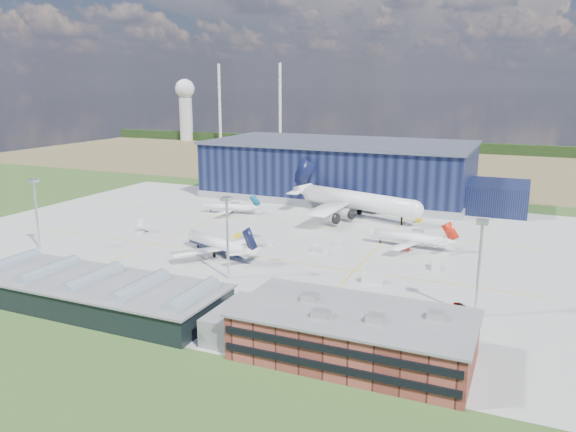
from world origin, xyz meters
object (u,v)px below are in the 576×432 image
at_px(airliner_red, 408,233).
at_px(gse_van_a, 320,250).
at_px(gse_cart_a, 270,244).
at_px(airliner_widebody, 358,191).
at_px(gse_tug_c, 419,221).
at_px(airliner_navy, 218,237).
at_px(gse_van_b, 435,265).
at_px(airliner_regional, 229,204).
at_px(gse_tug_b, 275,285).
at_px(gse_van_c, 373,278).
at_px(light_mast_center, 227,224).
at_px(light_mast_east, 480,253).
at_px(gse_cart_b, 339,244).
at_px(gse_tug_a, 238,236).
at_px(ops_building, 353,334).
at_px(hangar, 345,172).
at_px(car_b, 253,309).
at_px(airstair, 144,228).
at_px(light_mast_west, 35,203).
at_px(car_a, 460,305).

distance_m(airliner_red, gse_van_a, 30.26).
bearing_deg(gse_cart_a, airliner_widebody, 69.84).
xyz_separation_m(airliner_widebody, gse_tug_c, (24.42, 1.27, -9.90)).
bearing_deg(airliner_navy, gse_van_b, -146.83).
bearing_deg(airliner_regional, gse_tug_b, 114.29).
xyz_separation_m(airliner_regional, gse_van_c, (76.84, -57.51, -2.83)).
distance_m(light_mast_center, gse_tug_b, 20.93).
height_order(light_mast_east, gse_cart_b, light_mast_east).
height_order(gse_tug_a, gse_cart_b, gse_cart_b).
xyz_separation_m(ops_building, airliner_navy, (-58.91, 48.00, 0.87)).
bearing_deg(light_mast_east, hangar, 120.05).
xyz_separation_m(hangar, gse_tug_b, (21.95, -126.01, -10.97)).
distance_m(ops_building, airliner_navy, 75.99).
bearing_deg(gse_van_c, car_b, 139.31).
distance_m(light_mast_east, airliner_navy, 81.51).
relative_size(gse_van_a, gse_van_b, 1.07).
xyz_separation_m(hangar, airliner_regional, (-32.35, -54.80, -7.45)).
distance_m(light_mast_center, airstair, 62.44).
xyz_separation_m(hangar, light_mast_west, (-62.81, -124.80, 3.82)).
bearing_deg(airstair, airliner_red, 14.24).
bearing_deg(gse_tug_b, hangar, 117.62).
bearing_deg(gse_cart_a, gse_tug_b, -66.63).
bearing_deg(ops_building, light_mast_east, 56.32).
xyz_separation_m(gse_van_c, car_b, (-20.58, -30.49, -0.71)).
distance_m(gse_tug_a, car_a, 85.81).
bearing_deg(gse_van_c, airliner_red, -9.05).
xyz_separation_m(gse_van_a, car_a, (46.54, -28.16, -0.59)).
bearing_deg(light_mast_east, light_mast_center, 180.00).
xyz_separation_m(airliner_widebody, gse_cart_b, (6.73, -42.56, -9.91)).
distance_m(ops_building, airliner_regional, 130.96).
distance_m(hangar, ops_building, 163.51).
relative_size(gse_tug_a, gse_tug_b, 1.12).
bearing_deg(gse_tug_b, airliner_widebody, 110.18).
xyz_separation_m(gse_cart_a, car_b, (20.34, -52.31, 0.05)).
distance_m(airliner_navy, gse_van_b, 66.08).
bearing_deg(gse_tug_c, gse_van_a, -102.58).
relative_size(airliner_widebody, car_a, 20.59).
xyz_separation_m(light_mast_east, car_a, (-3.92, 4.55, -14.89)).
bearing_deg(gse_van_a, gse_tug_a, 100.77).
bearing_deg(hangar, gse_van_a, -76.72).
distance_m(light_mast_east, gse_tug_a, 92.41).
bearing_deg(airliner_regional, hangar, -133.59).
bearing_deg(airliner_navy, airliner_red, -126.80).
relative_size(gse_van_a, gse_cart_b, 1.60).
relative_size(ops_building, airstair, 8.51).
height_order(hangar, airliner_regional, hangar).
relative_size(hangar, car_b, 38.10).
distance_m(light_mast_west, light_mast_east, 135.00).
bearing_deg(car_a, airliner_navy, 98.52).
bearing_deg(light_mast_center, ops_building, -33.69).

